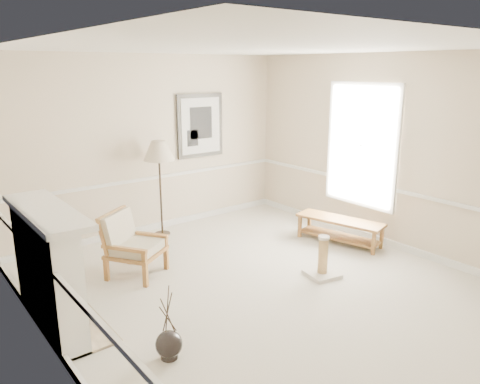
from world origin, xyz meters
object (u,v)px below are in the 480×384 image
Objects in this scene: floor_lamp at (159,153)px; armchair at (129,241)px; floor_vase at (169,345)px; scratching_post at (323,263)px; bench at (340,227)px.

armchair is at bearing -134.56° from floor_lamp.
armchair reaches higher than floor_vase.
scratching_post is at bearing -71.72° from floor_lamp.
scratching_post is at bearing 7.87° from floor_vase.
armchair is 2.57m from scratching_post.
floor_lamp reaches higher than floor_vase.
scratching_post reaches higher than bench.
floor_vase is 0.48× the size of floor_lamp.
floor_vase is 0.82× the size of armchair.
floor_lamp reaches higher than armchair.
floor_vase is at bearing -117.78° from floor_lamp.
scratching_post is (2.51, 0.35, 0.04)m from floor_vase.
floor_vase is 1.35× the size of scratching_post.
armchair is 0.65× the size of bench.
floor_lamp is (1.61, 3.07, 1.23)m from floor_vase.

